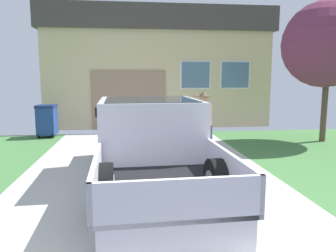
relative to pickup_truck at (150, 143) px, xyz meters
The scene contains 6 objects.
pickup_truck is the anchor object (origin of this frame).
person_with_hat 1.58m from the pickup_truck, 35.18° to the left, with size 0.48×0.45×1.70m.
handbag 1.62m from the pickup_truck, 27.50° to the left, with size 0.31×0.15×0.38m.
house_with_garage 9.77m from the pickup_truck, 85.11° to the left, with size 9.35×6.66×4.77m.
front_yard_tree 6.85m from the pickup_truck, 28.84° to the left, with size 2.68×2.61×4.31m.
wheeled_trash_bin 5.92m from the pickup_truck, 122.52° to the left, with size 0.60×0.72×1.09m.
Camera 1 is at (-0.36, -2.91, 2.02)m, focal length 35.33 mm.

